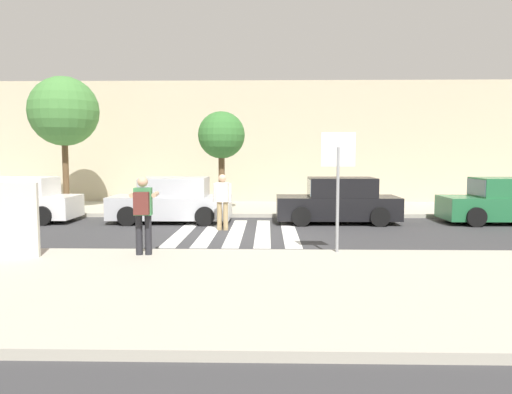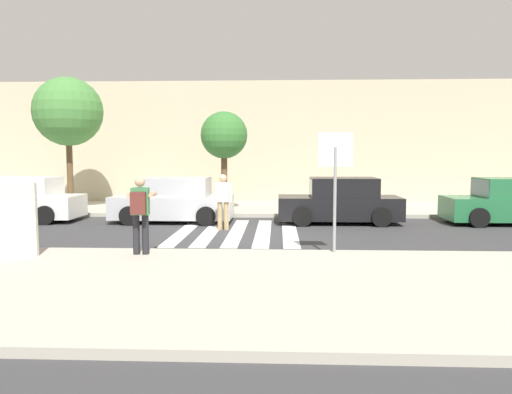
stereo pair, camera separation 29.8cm
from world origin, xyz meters
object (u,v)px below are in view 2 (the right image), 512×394
parked_car_green (509,203)px  parked_car_silver (174,201)px  parked_car_white (22,201)px  street_tree_center (224,136)px  pedestrian_crossing (223,199)px  street_tree_west (68,112)px  stop_sign (335,165)px  parked_car_black (340,202)px  photographer_with_backpack (140,208)px  advertising_board (12,219)px

parked_car_green → parked_car_silver: bearing=180.0°
parked_car_white → street_tree_center: 7.57m
pedestrian_crossing → street_tree_west: bearing=146.9°
stop_sign → parked_car_silver: 7.65m
stop_sign → parked_car_black: stop_sign is taller
pedestrian_crossing → parked_car_green: pedestrian_crossing is taller
stop_sign → street_tree_west: street_tree_west is taller
parked_car_black → stop_sign: bearing=-98.3°
parked_car_white → street_tree_west: 4.22m
pedestrian_crossing → parked_car_black: pedestrian_crossing is taller
photographer_with_backpack → advertising_board: (-2.75, -0.26, -0.23)m
parked_car_black → street_tree_west: (-10.40, 2.59, 3.27)m
parked_car_white → parked_car_silver: size_ratio=1.00×
parked_car_silver → parked_car_green: bearing=-0.0°
parked_car_black → parked_car_green: bearing=-0.0°
street_tree_west → street_tree_center: (6.22, -0.39, -0.96)m
parked_car_black → advertising_board: (-7.88, -6.46, 0.21)m
street_tree_center → advertising_board: bearing=-113.1°
stop_sign → parked_car_green: (6.47, 5.74, -1.38)m
photographer_with_backpack → parked_car_black: 8.06m
advertising_board → parked_car_silver: bearing=71.3°
photographer_with_backpack → advertising_board: 2.77m
parked_car_white → street_tree_west: size_ratio=0.78×
parked_car_green → advertising_board: size_ratio=2.56×
parked_car_silver → parked_car_black: (5.69, 0.00, 0.00)m
photographer_with_backpack → advertising_board: bearing=-174.7°
pedestrian_crossing → street_tree_center: street_tree_center is taller
parked_car_silver → street_tree_center: bearing=55.6°
photographer_with_backpack → parked_car_silver: 6.24m
street_tree_center → photographer_with_backpack: bearing=-96.5°
stop_sign → street_tree_center: (-3.35, 7.94, 0.92)m
pedestrian_crossing → parked_car_white: (-7.25, 1.71, -0.25)m
parked_car_silver → photographer_with_backpack: bearing=-84.8°
photographer_with_backpack → street_tree_center: size_ratio=0.45×
parked_car_white → street_tree_center: bearing=17.8°
advertising_board → street_tree_center: bearing=66.9°
photographer_with_backpack → pedestrian_crossing: 4.69m
advertising_board → pedestrian_crossing: bearing=49.4°
pedestrian_crossing → stop_sign: bearing=-53.7°
stop_sign → photographer_with_backpack: bearing=-173.9°
street_tree_center → parked_car_silver: bearing=-124.4°
street_tree_center → parked_car_black: bearing=-27.8°
parked_car_green → parked_car_white: bearing=180.0°
parked_car_black → advertising_board: advertising_board is taller
parked_car_silver → advertising_board: (-2.19, -6.46, 0.21)m
pedestrian_crossing → street_tree_west: size_ratio=0.33×
photographer_with_backpack → pedestrian_crossing: (1.33, 4.49, -0.19)m
parked_car_silver → parked_car_green: same height
parked_car_white → parked_car_black: same height
stop_sign → parked_car_silver: (-4.86, 5.74, -1.38)m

